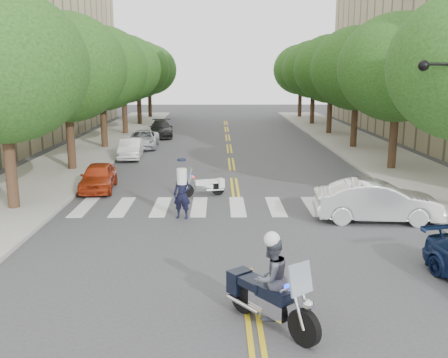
{
  "coord_description": "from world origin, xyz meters",
  "views": [
    {
      "loc": [
        -0.76,
        -13.0,
        5.37
      ],
      "look_at": [
        -0.55,
        5.82,
        1.3
      ],
      "focal_mm": 40.0,
      "sensor_mm": 36.0,
      "label": 1
    }
  ],
  "objects_px": {
    "motorcycle_police": "(269,284)",
    "motorcycle_parked": "(206,186)",
    "convertible": "(377,201)",
    "officer_standing": "(182,195)"
  },
  "relations": [
    {
      "from": "motorcycle_parked",
      "to": "officer_standing",
      "type": "distance_m",
      "value": 3.53
    },
    {
      "from": "officer_standing",
      "to": "motorcycle_police",
      "type": "bearing_deg",
      "value": -60.45
    },
    {
      "from": "motorcycle_parked",
      "to": "officer_standing",
      "type": "height_order",
      "value": "officer_standing"
    },
    {
      "from": "motorcycle_police",
      "to": "convertible",
      "type": "bearing_deg",
      "value": -159.31
    },
    {
      "from": "officer_standing",
      "to": "convertible",
      "type": "xyz_separation_m",
      "value": [
        7.13,
        -0.42,
        -0.17
      ]
    },
    {
      "from": "motorcycle_parked",
      "to": "motorcycle_police",
      "type": "bearing_deg",
      "value": 170.16
    },
    {
      "from": "motorcycle_parked",
      "to": "convertible",
      "type": "distance_m",
      "value": 7.38
    },
    {
      "from": "motorcycle_parked",
      "to": "convertible",
      "type": "relative_size",
      "value": 0.44
    },
    {
      "from": "motorcycle_police",
      "to": "convertible",
      "type": "xyz_separation_m",
      "value": [
        4.71,
        7.64,
        -0.21
      ]
    },
    {
      "from": "motorcycle_police",
      "to": "motorcycle_parked",
      "type": "xyz_separation_m",
      "value": [
        -1.6,
        11.47,
        -0.49
      ]
    }
  ]
}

